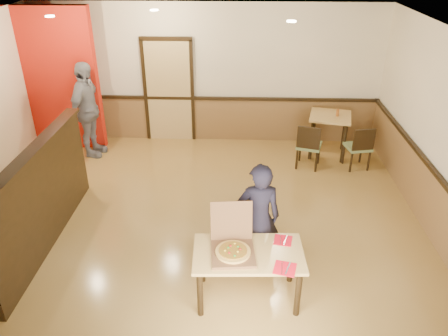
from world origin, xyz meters
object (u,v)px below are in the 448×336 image
object	(u,v)px
passerby	(88,110)
pizza_box	(233,248)
side_chair_right	(359,146)
condiment	(338,113)
diner_chair	(256,230)
side_table	(330,124)
main_table	(248,260)
side_chair_left	(309,145)
diner	(258,218)

from	to	relation	value
passerby	pizza_box	size ratio (longest dim) A/B	3.02
side_chair_right	condiment	size ratio (longest dim) A/B	6.14
diner_chair	side_table	world-z (taller)	diner_chair
main_table	condiment	bearing A→B (deg)	64.03
main_table	diner_chair	xyz separation A→B (m)	(0.10, 0.71, -0.09)
side_table	passerby	size ratio (longest dim) A/B	0.49
condiment	side_chair_right	bearing A→B (deg)	-59.28
diner_chair	side_chair_left	xyz separation A→B (m)	(1.04, 2.69, 0.00)
pizza_box	side_chair_left	bearing A→B (deg)	63.44
diner	pizza_box	world-z (taller)	diner
side_chair_right	passerby	bearing A→B (deg)	-15.76
side_table	diner	size ratio (longest dim) A/B	0.60
side_chair_left	passerby	world-z (taller)	passerby
diner	pizza_box	distance (m)	0.65
diner_chair	pizza_box	bearing A→B (deg)	-127.12
side_chair_left	diner_chair	bearing A→B (deg)	84.73
main_table	diner_chair	distance (m)	0.73
condiment	diner	bearing A→B (deg)	-115.18
side_table	condiment	world-z (taller)	condiment
side_chair_left	side_table	xyz separation A→B (m)	(0.47, 0.61, 0.16)
side_chair_left	main_table	bearing A→B (deg)	87.26
main_table	side_chair_right	xyz separation A→B (m)	(2.07, 3.40, -0.11)
passerby	pizza_box	bearing A→B (deg)	-132.79
side_chair_right	side_table	size ratio (longest dim) A/B	0.93
main_table	pizza_box	bearing A→B (deg)	179.06
side_chair_right	pizza_box	xyz separation A→B (m)	(-2.26, -3.41, 0.28)
side_table	pizza_box	bearing A→B (deg)	-114.05
side_chair_right	side_table	xyz separation A→B (m)	(-0.46, 0.61, 0.18)
diner_chair	side_table	distance (m)	3.63
pizza_box	diner	bearing A→B (deg)	56.52
side_chair_left	pizza_box	xyz separation A→B (m)	(-1.33, -3.41, 0.26)
pizza_box	main_table	bearing A→B (deg)	-3.73
condiment	diner_chair	bearing A→B (deg)	-116.42
diner_chair	condiment	size ratio (longest dim) A/B	6.30
diner_chair	main_table	bearing A→B (deg)	-113.65
passerby	condiment	distance (m)	4.78
side_chair_right	pizza_box	distance (m)	4.10
side_chair_left	diner	world-z (taller)	diner
main_table	diner_chair	bearing A→B (deg)	79.14
main_table	side_chair_left	bearing A→B (deg)	68.93
side_table	diner_chair	bearing A→B (deg)	-114.52
side_table	passerby	distance (m)	4.68
main_table	side_table	distance (m)	4.33
side_table	diner	bearing A→B (deg)	-113.33
side_chair_left	side_table	world-z (taller)	side_chair_left
diner_chair	pizza_box	world-z (taller)	pizza_box
side_chair_right	condiment	world-z (taller)	condiment
side_table	pizza_box	distance (m)	4.40
diner_chair	side_chair_right	distance (m)	3.33
side_chair_left	condiment	xyz separation A→B (m)	(0.59, 0.58, 0.42)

